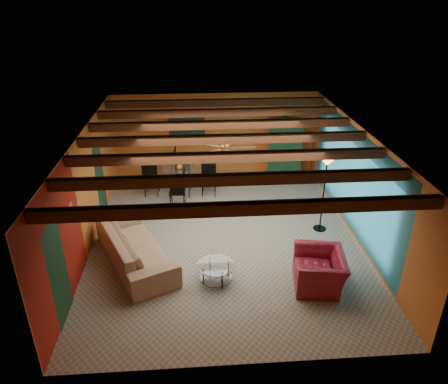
{
  "coord_description": "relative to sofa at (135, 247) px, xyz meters",
  "views": [
    {
      "loc": [
        -0.68,
        -8.97,
        5.68
      ],
      "look_at": [
        0.0,
        0.2,
        1.15
      ],
      "focal_mm": 33.63,
      "sensor_mm": 36.0,
      "label": 1
    }
  ],
  "objects": [
    {
      "name": "coffee_table",
      "position": [
        1.77,
        -0.83,
        -0.19
      ],
      "size": [
        1.09,
        1.09,
        0.43
      ],
      "primitive_type": null,
      "rotation": [
        0.0,
        0.0,
        -0.39
      ],
      "color": "white",
      "rests_on": "ground"
    },
    {
      "name": "vase",
      "position": [
        0.94,
        3.42,
        0.84
      ],
      "size": [
        0.18,
        0.18,
        0.19
      ],
      "primitive_type": "imported",
      "rotation": [
        0.0,
        0.0,
        0.04
      ],
      "color": "orange",
      "rests_on": "dining_table"
    },
    {
      "name": "floor_lamp",
      "position": [
        4.58,
        1.11,
        0.6
      ],
      "size": [
        0.45,
        0.45,
        2.02
      ],
      "primitive_type": null,
      "rotation": [
        0.0,
        0.0,
        0.1
      ],
      "color": "black",
      "rests_on": "ground"
    },
    {
      "name": "painting",
      "position": [
        1.19,
        4.89,
        1.25
      ],
      "size": [
        1.05,
        0.03,
        0.65
      ],
      "primitive_type": "cube",
      "color": "black",
      "rests_on": "wall_back"
    },
    {
      "name": "armoire",
      "position": [
        4.29,
        4.63,
        0.49
      ],
      "size": [
        1.12,
        0.74,
        1.8
      ],
      "primitive_type": "cube",
      "rotation": [
        0.0,
        0.0,
        -0.25
      ],
      "color": "brown",
      "rests_on": "ground"
    },
    {
      "name": "dining_table",
      "position": [
        0.94,
        3.42,
        0.17
      ],
      "size": [
        2.37,
        2.37,
        1.15
      ],
      "primitive_type": null,
      "rotation": [
        0.0,
        0.0,
        -0.07
      ],
      "color": "silver",
      "rests_on": "ground"
    },
    {
      "name": "armchair",
      "position": [
        3.91,
        -1.11,
        -0.03
      ],
      "size": [
        1.16,
        1.28,
        0.75
      ],
      "primitive_type": "imported",
      "rotation": [
        0.0,
        0.0,
        -1.72
      ],
      "color": "maroon",
      "rests_on": "ground"
    },
    {
      "name": "sofa",
      "position": [
        0.0,
        0.0,
        0.0
      ],
      "size": [
        2.15,
        2.97,
        0.81
      ],
      "primitive_type": "imported",
      "rotation": [
        0.0,
        0.0,
        2.0
      ],
      "color": "#9A7A63",
      "rests_on": "ground"
    },
    {
      "name": "room",
      "position": [
        2.09,
        1.04,
        1.96
      ],
      "size": [
        6.52,
        8.01,
        2.71
      ],
      "color": "gray",
      "rests_on": "ground"
    },
    {
      "name": "ceiling_fan",
      "position": [
        2.09,
        0.93,
        1.96
      ],
      "size": [
        1.5,
        1.5,
        0.44
      ],
      "primitive_type": null,
      "color": "#472614",
      "rests_on": "ceiling"
    },
    {
      "name": "potted_plant",
      "position": [
        4.29,
        4.63,
        1.63
      ],
      "size": [
        0.52,
        0.49,
        0.48
      ],
      "primitive_type": "imported",
      "rotation": [
        0.0,
        0.0,
        0.32
      ],
      "color": "#26661E",
      "rests_on": "armoire"
    }
  ]
}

